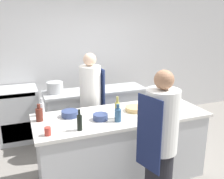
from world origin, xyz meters
TOP-DOWN VIEW (x-y plane):
  - ground_plane at (0.00, 0.00)m, footprint 16.00×16.00m
  - wall_back at (0.00, 2.13)m, footprint 8.00×0.06m
  - prep_counter at (0.00, 0.00)m, footprint 2.30×0.88m
  - pass_counter at (0.03, 1.27)m, footprint 1.84×0.56m
  - oven_range at (-1.31, 1.75)m, footprint 0.73×0.66m
  - chef_at_prep_near at (0.14, -0.76)m, footprint 0.41×0.40m
  - chef_at_stove at (-0.20, 0.75)m, footprint 0.36×0.34m
  - bottle_olive_oil at (-0.99, 0.33)m, footprint 0.06×0.06m
  - bottle_vinegar at (0.96, 0.11)m, footprint 0.06×0.06m
  - bottle_wine at (-1.04, 0.16)m, footprint 0.09×0.09m
  - bottle_cooking_oil at (-0.11, -0.11)m, footprint 0.07×0.07m
  - bottle_sauce at (-0.64, -0.29)m, footprint 0.06×0.06m
  - bottle_water at (-0.14, -0.21)m, footprint 0.08×0.08m
  - bowl_mixing_large at (-0.66, 0.16)m, footprint 0.22×0.22m
  - bowl_prep_small at (0.23, 0.05)m, footprint 0.27×0.27m
  - bowl_ceramic_blue at (0.75, 0.21)m, footprint 0.27×0.27m
  - bowl_wooden_salad at (-0.32, -0.08)m, footprint 0.19×0.19m
  - cup at (-1.00, -0.29)m, footprint 0.07×0.07m
  - cutting_board at (0.79, -0.22)m, footprint 0.30×0.19m
  - stockpot at (-0.67, 1.33)m, footprint 0.28×0.28m

SIDE VIEW (x-z plane):
  - ground_plane at x=0.00m, z-range 0.00..0.00m
  - prep_counter at x=0.00m, z-range 0.00..0.94m
  - pass_counter at x=0.03m, z-range 0.00..0.94m
  - oven_range at x=-1.31m, z-range 0.00..0.97m
  - chef_at_prep_near at x=0.14m, z-range 0.00..1.67m
  - chef_at_stove at x=-0.20m, z-range 0.01..1.68m
  - cutting_board at x=0.79m, z-range 0.94..0.95m
  - bowl_prep_small at x=0.23m, z-range 0.94..1.00m
  - bowl_ceramic_blue at x=0.75m, z-range 0.94..1.00m
  - bowl_wooden_salad at x=-0.32m, z-range 0.94..1.02m
  - bowl_mixing_large at x=-0.66m, z-range 0.94..1.02m
  - cup at x=-1.00m, z-range 0.94..1.03m
  - bottle_vinegar at x=0.96m, z-range 0.92..1.11m
  - bottle_wine at x=-1.04m, z-range 0.92..1.14m
  - bottle_water at x=-0.14m, z-range 0.92..1.14m
  - bottle_olive_oil at x=-0.99m, z-range 0.91..1.15m
  - stockpot at x=-0.67m, z-range 0.94..1.13m
  - bottle_sauce at x=-0.64m, z-range 0.91..1.16m
  - bottle_cooking_oil at x=-0.11m, z-range 0.91..1.20m
  - wall_back at x=0.00m, z-range 0.00..2.80m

